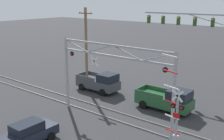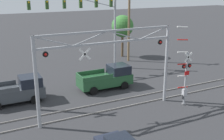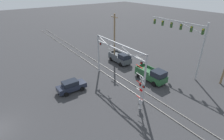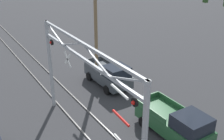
# 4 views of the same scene
# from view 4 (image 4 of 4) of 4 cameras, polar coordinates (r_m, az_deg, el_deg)

# --- Properties ---
(rail_track_far) EXTENTS (80.00, 0.08, 0.10)m
(rail_track_far) POSITION_cam_4_polar(r_m,az_deg,el_deg) (17.93, -0.14, -12.82)
(rail_track_far) COLOR gray
(rail_track_far) RESTS_ON ground_plane
(crossing_gantry) EXTENTS (10.71, 0.28, 6.34)m
(crossing_gantry) POSITION_cam_4_polar(r_m,az_deg,el_deg) (15.06, -5.73, -1.98)
(crossing_gantry) COLOR #9EA0A5
(crossing_gantry) RESTS_ON ground_plane
(pickup_truck_lead) EXTENTS (5.04, 2.23, 2.11)m
(pickup_truck_lead) POSITION_cam_4_polar(r_m,az_deg,el_deg) (17.60, 12.85, -10.48)
(pickup_truck_lead) COLOR #23512D
(pickup_truck_lead) RESTS_ON ground_plane
(pickup_truck_following) EXTENTS (4.79, 2.23, 2.11)m
(pickup_truck_following) POSITION_cam_4_polar(r_m,az_deg,el_deg) (23.34, -0.56, -0.88)
(pickup_truck_following) COLOR #3D4247
(pickup_truck_following) RESTS_ON ground_plane
(utility_pole_left) EXTENTS (1.80, 0.28, 8.82)m
(utility_pole_left) POSITION_cam_4_polar(r_m,az_deg,el_deg) (23.27, -3.30, 8.32)
(utility_pole_left) COLOR brown
(utility_pole_left) RESTS_ON ground_plane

